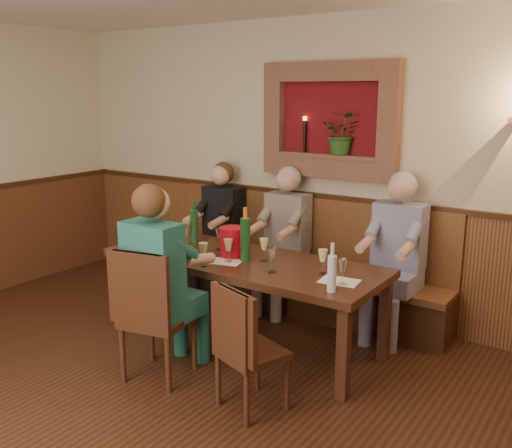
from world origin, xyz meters
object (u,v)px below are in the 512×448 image
(chair_near_right, at_px, (250,373))
(wine_bottle_green_a, at_px, (245,239))
(bench, at_px, (299,277))
(person_chair_front, at_px, (163,297))
(water_bottle, at_px, (332,272))
(dining_table, at_px, (243,267))
(spittoon_bucket, at_px, (233,242))
(wine_bottle_green_b, at_px, (194,225))
(person_bench_right, at_px, (394,271))
(person_bench_left, at_px, (218,241))
(chair_near_left, at_px, (157,340))
(person_bench_mid, at_px, (283,252))

(chair_near_right, bearing_deg, wine_bottle_green_a, 146.19)
(bench, distance_m, person_chair_front, 1.75)
(water_bottle, bearing_deg, bench, 128.16)
(dining_table, bearing_deg, chair_near_right, -51.66)
(dining_table, bearing_deg, person_chair_front, -102.62)
(spittoon_bucket, bearing_deg, wine_bottle_green_b, 164.07)
(chair_near_right, relative_size, person_bench_right, 0.61)
(dining_table, xyz_separation_m, chair_near_right, (0.65, -0.82, -0.42))
(water_bottle, bearing_deg, wine_bottle_green_a, 164.08)
(dining_table, distance_m, person_bench_left, 1.25)
(bench, xyz_separation_m, wine_bottle_green_a, (0.06, -0.98, 0.61))
(chair_near_right, xyz_separation_m, person_bench_left, (-1.57, 1.66, 0.32))
(person_bench_left, distance_m, wine_bottle_green_b, 0.78)
(dining_table, bearing_deg, person_bench_right, 39.94)
(bench, bearing_deg, wine_bottle_green_a, -86.77)
(chair_near_right, bearing_deg, bench, 129.24)
(dining_table, height_order, chair_near_left, chair_near_left)
(dining_table, relative_size, person_chair_front, 1.62)
(dining_table, xyz_separation_m, water_bottle, (0.98, -0.30, 0.21))
(bench, relative_size, water_bottle, 8.59)
(person_bench_left, height_order, water_bottle, person_bench_left)
(wine_bottle_green_b, bearing_deg, person_bench_left, 110.21)
(person_bench_left, bearing_deg, wine_bottle_green_a, -41.96)
(dining_table, bearing_deg, bench, 90.00)
(wine_bottle_green_a, bearing_deg, person_chair_front, -107.24)
(person_bench_mid, height_order, wine_bottle_green_b, person_bench_mid)
(chair_near_right, height_order, spittoon_bucket, spittoon_bucket)
(wine_bottle_green_a, bearing_deg, person_bench_left, 138.04)
(water_bottle, bearing_deg, chair_near_right, -121.96)
(bench, distance_m, person_bench_right, 1.04)
(person_bench_right, xyz_separation_m, wine_bottle_green_a, (-0.94, -0.87, 0.34))
(person_bench_left, bearing_deg, wine_bottle_green_b, -69.79)
(spittoon_bucket, relative_size, water_bottle, 0.71)
(person_bench_right, relative_size, wine_bottle_green_a, 3.25)
(chair_near_left, bearing_deg, person_bench_right, 43.68)
(dining_table, bearing_deg, spittoon_bucket, 172.64)
(dining_table, distance_m, spittoon_bucket, 0.23)
(person_bench_left, relative_size, wine_bottle_green_a, 3.13)
(chair_near_right, distance_m, water_bottle, 0.88)
(bench, height_order, person_chair_front, person_chair_front)
(spittoon_bucket, distance_m, water_bottle, 1.14)
(person_chair_front, relative_size, spittoon_bucket, 5.94)
(bench, distance_m, person_bench_mid, 0.31)
(person_bench_mid, distance_m, wine_bottle_green_b, 0.92)
(person_chair_front, bearing_deg, spittoon_bucket, 85.80)
(wine_bottle_green_a, bearing_deg, chair_near_right, -52.80)
(wine_bottle_green_a, bearing_deg, wine_bottle_green_b, 163.76)
(bench, distance_m, water_bottle, 1.68)
(person_bench_mid, xyz_separation_m, wine_bottle_green_a, (0.18, -0.88, 0.35))
(bench, bearing_deg, wine_bottle_green_b, -131.29)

